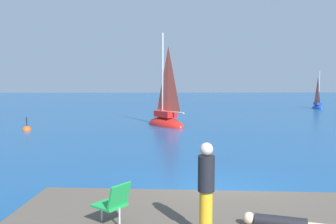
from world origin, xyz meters
name	(u,v)px	position (x,y,z in m)	size (l,w,h in m)	color
ground_plane	(219,194)	(0.00, 0.00, 0.00)	(160.00, 160.00, 0.00)	navy
boulder_seaward	(293,214)	(1.53, -1.64, 0.00)	(1.04, 0.83, 0.57)	#4D4D46
boulder_inland	(176,217)	(-1.32, -1.72, 0.00)	(0.96, 0.77, 0.53)	brown
sailboat_near	(166,121)	(-1.10, 15.05, 0.39)	(3.20, 3.79, 7.11)	red
sailboat_far	(318,106)	(16.29, 29.63, 0.25)	(0.99, 2.52, 4.61)	#193D99
person_sunbather	(288,224)	(0.55, -3.89, 0.70)	(1.70, 0.73, 0.25)	black
person_standing	(206,187)	(-0.95, -4.13, 1.45)	(0.28, 0.28, 1.62)	gold
beach_chair	(114,201)	(-2.56, -3.56, 1.03)	(0.76, 0.75, 0.80)	green
marker_buoy	(27,130)	(-10.07, 13.20, 0.01)	(0.56, 0.56, 1.13)	#EA5114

